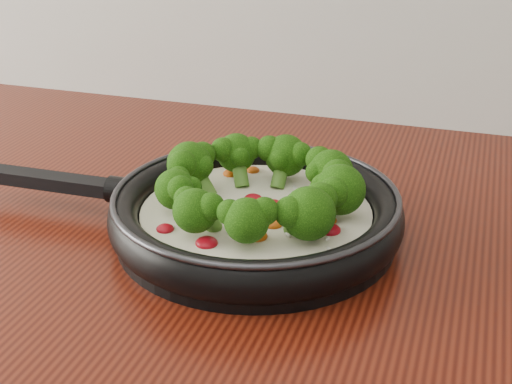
% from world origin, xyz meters
% --- Properties ---
extents(skillet, '(0.46, 0.30, 0.09)m').
position_xyz_m(skillet, '(-0.01, 1.10, 0.93)').
color(skillet, black).
rests_on(skillet, counter).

